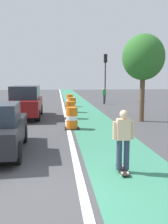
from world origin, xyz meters
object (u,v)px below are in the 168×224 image
at_px(traffic_barrel_front, 72,118).
at_px(traffic_barrel_back, 72,105).
at_px(traffic_barrel_mid, 70,110).
at_px(street_tree_sidewalk, 143,58).
at_px(parked_suv_second, 26,102).
at_px(skateboarder_on_lane, 123,139).
at_px(pedestrian_crossing, 104,95).
at_px(traffic_light_corner, 105,69).
at_px(traffic_barrel_far, 70,101).

bearing_deg(traffic_barrel_front, traffic_barrel_back, 86.37).
height_order(traffic_barrel_front, traffic_barrel_mid, same).
distance_m(traffic_barrel_back, street_tree_sidewalk, 6.57).
bearing_deg(parked_suv_second, skateboarder_on_lane, -69.03).
height_order(skateboarder_on_lane, pedestrian_crossing, skateboarder_on_lane).
height_order(traffic_barrel_mid, traffic_light_corner, traffic_light_corner).
distance_m(traffic_barrel_far, street_tree_sidewalk, 9.41).
distance_m(traffic_barrel_far, traffic_light_corner, 6.98).
bearing_deg(parked_suv_second, traffic_barrel_front, -54.72).
bearing_deg(street_tree_sidewalk, pedestrian_crossing, 91.91).
distance_m(parked_suv_second, traffic_barrel_mid, 2.92).
bearing_deg(traffic_barrel_mid, traffic_barrel_back, 84.35).
xyz_separation_m(pedestrian_crossing, street_tree_sidewalk, (0.33, -9.86, 2.80)).
bearing_deg(pedestrian_crossing, traffic_barrel_far, -152.12).
bearing_deg(street_tree_sidewalk, traffic_barrel_mid, 160.92).
distance_m(skateboarder_on_lane, parked_suv_second, 10.36).
height_order(traffic_barrel_mid, pedestrian_crossing, pedestrian_crossing).
relative_size(parked_suv_second, traffic_light_corner, 0.91).
relative_size(traffic_barrel_front, pedestrian_crossing, 0.68).
bearing_deg(traffic_barrel_far, traffic_barrel_front, -92.26).
relative_size(skateboarder_on_lane, parked_suv_second, 0.37).
bearing_deg(skateboarder_on_lane, street_tree_sidewalk, 67.27).
bearing_deg(traffic_barrel_front, traffic_barrel_mid, 88.23).
distance_m(traffic_barrel_far, pedestrian_crossing, 3.95).
bearing_deg(traffic_barrel_front, traffic_barrel_far, 87.74).
bearing_deg(traffic_barrel_far, pedestrian_crossing, 27.88).
xyz_separation_m(traffic_barrel_mid, pedestrian_crossing, (3.76, 8.44, 0.33)).
height_order(traffic_barrel_front, pedestrian_crossing, pedestrian_crossing).
bearing_deg(street_tree_sidewalk, traffic_barrel_back, 131.23).
bearing_deg(pedestrian_crossing, traffic_barrel_front, -108.40).
distance_m(skateboarder_on_lane, traffic_barrel_far, 15.64).
xyz_separation_m(parked_suv_second, street_tree_sidewalk, (6.89, -2.07, 2.63)).
bearing_deg(traffic_light_corner, parked_suv_second, -124.00).
bearing_deg(traffic_barrel_front, street_tree_sidewalk, 22.67).
xyz_separation_m(traffic_barrel_front, pedestrian_crossing, (3.86, 11.61, 0.33)).
relative_size(traffic_barrel_mid, street_tree_sidewalk, 0.22).
relative_size(traffic_light_corner, pedestrian_crossing, 3.17).
relative_size(traffic_barrel_back, street_tree_sidewalk, 0.22).
bearing_deg(pedestrian_crossing, traffic_barrel_mid, -114.03).
height_order(skateboarder_on_lane, parked_suv_second, parked_suv_second).
distance_m(traffic_barrel_front, street_tree_sidewalk, 5.52).
xyz_separation_m(skateboarder_on_lane, traffic_light_corner, (3.52, 20.40, 2.59)).
relative_size(traffic_barrel_far, street_tree_sidewalk, 0.22).
xyz_separation_m(skateboarder_on_lane, pedestrian_crossing, (2.86, 17.46, -0.05)).
relative_size(parked_suv_second, traffic_barrel_back, 4.24).
xyz_separation_m(traffic_barrel_front, traffic_barrel_back, (0.39, 6.09, 0.00)).
bearing_deg(traffic_light_corner, street_tree_sidewalk, -91.52).
relative_size(traffic_barrel_far, pedestrian_crossing, 0.68).
bearing_deg(skateboarder_on_lane, traffic_light_corner, 80.20).
bearing_deg(street_tree_sidewalk, traffic_barrel_far, 115.39).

